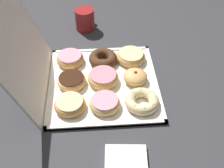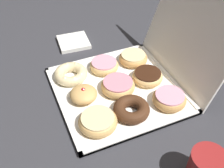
{
  "view_description": "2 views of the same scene",
  "coord_description": "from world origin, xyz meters",
  "px_view_note": "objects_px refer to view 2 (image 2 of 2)",
  "views": [
    {
      "loc": [
        -0.76,
        0.02,
        0.76
      ],
      "look_at": [
        -0.06,
        -0.03,
        0.06
      ],
      "focal_mm": 44.8,
      "sensor_mm": 36.0,
      "label": 1
    },
    {
      "loc": [
        0.63,
        -0.29,
        0.66
      ],
      "look_at": [
        0.02,
        -0.03,
        0.06
      ],
      "focal_mm": 43.84,
      "sensor_mm": 36.0,
      "label": 2
    }
  ],
  "objects_px": {
    "pink_frosted_donut_8": "(169,99)",
    "napkin_stack": "(74,42)",
    "pink_frosted_donut_4": "(119,85)",
    "jelly_filled_donut_1": "(83,93)",
    "glazed_ring_donut_2": "(98,121)",
    "cruller_donut_0": "(71,74)",
    "chocolate_frosted_donut_7": "(147,76)",
    "chocolate_cake_ring_donut_5": "(131,109)",
    "pink_frosted_donut_3": "(104,65)",
    "donut_box": "(117,90)",
    "glazed_ring_donut_6": "(133,58)"
  },
  "relations": [
    {
      "from": "cruller_donut_0",
      "to": "pink_frosted_donut_3",
      "type": "distance_m",
      "value": 0.13
    },
    {
      "from": "pink_frosted_donut_4",
      "to": "pink_frosted_donut_8",
      "type": "height_order",
      "value": "same"
    },
    {
      "from": "jelly_filled_donut_1",
      "to": "chocolate_frosted_donut_7",
      "type": "height_order",
      "value": "jelly_filled_donut_1"
    },
    {
      "from": "pink_frosted_donut_8",
      "to": "pink_frosted_donut_4",
      "type": "bearing_deg",
      "value": -134.42
    },
    {
      "from": "chocolate_frosted_donut_7",
      "to": "glazed_ring_donut_2",
      "type": "bearing_deg",
      "value": -62.32
    },
    {
      "from": "pink_frosted_donut_4",
      "to": "pink_frosted_donut_8",
      "type": "relative_size",
      "value": 1.06
    },
    {
      "from": "pink_frosted_donut_3",
      "to": "napkin_stack",
      "type": "bearing_deg",
      "value": -167.54
    },
    {
      "from": "pink_frosted_donut_3",
      "to": "pink_frosted_donut_4",
      "type": "height_order",
      "value": "pink_frosted_donut_4"
    },
    {
      "from": "jelly_filled_donut_1",
      "to": "donut_box",
      "type": "bearing_deg",
      "value": 87.73
    },
    {
      "from": "pink_frosted_donut_4",
      "to": "chocolate_frosted_donut_7",
      "type": "height_order",
      "value": "pink_frosted_donut_4"
    },
    {
      "from": "jelly_filled_donut_1",
      "to": "glazed_ring_donut_6",
      "type": "bearing_deg",
      "value": 115.03
    },
    {
      "from": "chocolate_cake_ring_donut_5",
      "to": "chocolate_frosted_donut_7",
      "type": "relative_size",
      "value": 1.06
    },
    {
      "from": "donut_box",
      "to": "chocolate_frosted_donut_7",
      "type": "distance_m",
      "value": 0.12
    },
    {
      "from": "pink_frosted_donut_3",
      "to": "napkin_stack",
      "type": "relative_size",
      "value": 0.86
    },
    {
      "from": "glazed_ring_donut_6",
      "to": "pink_frosted_donut_3",
      "type": "bearing_deg",
      "value": -90.92
    },
    {
      "from": "napkin_stack",
      "to": "pink_frosted_donut_3",
      "type": "bearing_deg",
      "value": 12.46
    },
    {
      "from": "glazed_ring_donut_2",
      "to": "chocolate_cake_ring_donut_5",
      "type": "height_order",
      "value": "same"
    },
    {
      "from": "cruller_donut_0",
      "to": "pink_frosted_donut_3",
      "type": "bearing_deg",
      "value": 89.63
    },
    {
      "from": "chocolate_cake_ring_donut_5",
      "to": "chocolate_frosted_donut_7",
      "type": "bearing_deg",
      "value": 134.33
    },
    {
      "from": "jelly_filled_donut_1",
      "to": "pink_frosted_donut_8",
      "type": "relative_size",
      "value": 0.82
    },
    {
      "from": "pink_frosted_donut_3",
      "to": "pink_frosted_donut_8",
      "type": "distance_m",
      "value": 0.28
    },
    {
      "from": "jelly_filled_donut_1",
      "to": "pink_frosted_donut_3",
      "type": "height_order",
      "value": "jelly_filled_donut_1"
    },
    {
      "from": "pink_frosted_donut_3",
      "to": "glazed_ring_donut_6",
      "type": "height_order",
      "value": "same"
    },
    {
      "from": "pink_frosted_donut_8",
      "to": "napkin_stack",
      "type": "xyz_separation_m",
      "value": [
        -0.47,
        -0.18,
        -0.02
      ]
    },
    {
      "from": "glazed_ring_donut_2",
      "to": "pink_frosted_donut_4",
      "type": "distance_m",
      "value": 0.17
    },
    {
      "from": "pink_frosted_donut_3",
      "to": "chocolate_cake_ring_donut_5",
      "type": "bearing_deg",
      "value": -1.09
    },
    {
      "from": "pink_frosted_donut_4",
      "to": "donut_box",
      "type": "bearing_deg",
      "value": -148.67
    },
    {
      "from": "cruller_donut_0",
      "to": "glazed_ring_donut_2",
      "type": "bearing_deg",
      "value": 2.29
    },
    {
      "from": "jelly_filled_donut_1",
      "to": "glazed_ring_donut_2",
      "type": "relative_size",
      "value": 0.77
    },
    {
      "from": "chocolate_cake_ring_donut_5",
      "to": "chocolate_frosted_donut_7",
      "type": "xyz_separation_m",
      "value": [
        -0.12,
        0.12,
        -0.0
      ]
    },
    {
      "from": "chocolate_cake_ring_donut_5",
      "to": "chocolate_frosted_donut_7",
      "type": "distance_m",
      "value": 0.17
    },
    {
      "from": "pink_frosted_donut_4",
      "to": "chocolate_cake_ring_donut_5",
      "type": "relative_size",
      "value": 1.01
    },
    {
      "from": "glazed_ring_donut_2",
      "to": "glazed_ring_donut_6",
      "type": "xyz_separation_m",
      "value": [
        -0.24,
        0.24,
        -0.0
      ]
    },
    {
      "from": "pink_frosted_donut_4",
      "to": "chocolate_frosted_donut_7",
      "type": "bearing_deg",
      "value": 92.96
    },
    {
      "from": "glazed_ring_donut_2",
      "to": "napkin_stack",
      "type": "relative_size",
      "value": 0.95
    },
    {
      "from": "donut_box",
      "to": "glazed_ring_donut_6",
      "type": "bearing_deg",
      "value": 134.38
    },
    {
      "from": "pink_frosted_donut_8",
      "to": "donut_box",
      "type": "bearing_deg",
      "value": -134.94
    },
    {
      "from": "jelly_filled_donut_1",
      "to": "pink_frosted_donut_3",
      "type": "xyz_separation_m",
      "value": [
        -0.12,
        0.12,
        -0.0
      ]
    },
    {
      "from": "pink_frosted_donut_4",
      "to": "pink_frosted_donut_8",
      "type": "bearing_deg",
      "value": 45.58
    },
    {
      "from": "cruller_donut_0",
      "to": "chocolate_frosted_donut_7",
      "type": "distance_m",
      "value": 0.28
    },
    {
      "from": "cruller_donut_0",
      "to": "pink_frosted_donut_4",
      "type": "xyz_separation_m",
      "value": [
        0.13,
        0.13,
        0.0
      ]
    },
    {
      "from": "donut_box",
      "to": "chocolate_cake_ring_donut_5",
      "type": "relative_size",
      "value": 3.56
    },
    {
      "from": "jelly_filled_donut_1",
      "to": "chocolate_cake_ring_donut_5",
      "type": "distance_m",
      "value": 0.17
    },
    {
      "from": "cruller_donut_0",
      "to": "napkin_stack",
      "type": "distance_m",
      "value": 0.24
    },
    {
      "from": "glazed_ring_donut_2",
      "to": "chocolate_frosted_donut_7",
      "type": "xyz_separation_m",
      "value": [
        -0.12,
        0.24,
        -0.0
      ]
    },
    {
      "from": "donut_box",
      "to": "pink_frosted_donut_3",
      "type": "xyz_separation_m",
      "value": [
        -0.12,
        -0.0,
        0.02
      ]
    },
    {
      "from": "cruller_donut_0",
      "to": "napkin_stack",
      "type": "relative_size",
      "value": 0.96
    },
    {
      "from": "glazed_ring_donut_6",
      "to": "jelly_filled_donut_1",
      "type": "bearing_deg",
      "value": -64.97
    },
    {
      "from": "pink_frosted_donut_4",
      "to": "cruller_donut_0",
      "type": "bearing_deg",
      "value": -133.59
    },
    {
      "from": "pink_frosted_donut_4",
      "to": "chocolate_frosted_donut_7",
      "type": "relative_size",
      "value": 1.08
    }
  ]
}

